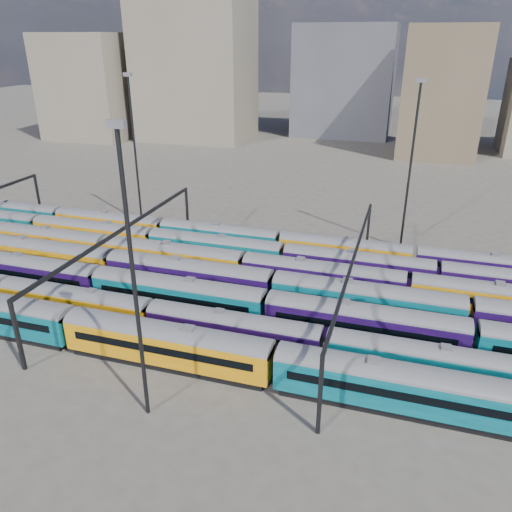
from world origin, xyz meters
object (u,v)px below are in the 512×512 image
(rake_1, at_px, (233,327))
(mast_2, at_px, (133,272))
(rake_0, at_px, (274,360))
(rake_2, at_px, (178,292))

(rake_1, height_order, mast_2, mast_2)
(rake_0, relative_size, rake_2, 0.87)
(rake_0, height_order, rake_2, rake_0)
(rake_1, bearing_deg, rake_2, 150.37)
(rake_0, xyz_separation_m, mast_2, (-9.78, -7.00, 11.08))
(rake_2, bearing_deg, rake_1, -29.63)
(rake_0, height_order, rake_1, rake_0)
(rake_2, height_order, mast_2, mast_2)
(rake_0, bearing_deg, rake_1, 139.97)
(rake_1, xyz_separation_m, mast_2, (-3.83, -12.00, 11.44))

